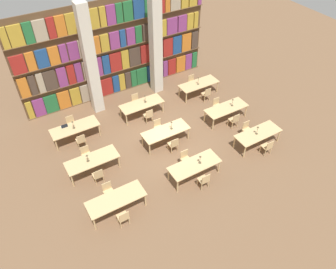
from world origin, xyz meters
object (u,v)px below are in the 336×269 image
reading_table_4 (166,132)px  chair_9 (158,127)px  chair_6 (98,175)px  reading_table_8 (199,84)px  desk_lamp_2 (87,157)px  pillar_center (156,44)px  desk_lamp_5 (73,123)px  desk_lamp_7 (198,79)px  desk_lamp_3 (171,124)px  reading_table_0 (116,200)px  reading_table_3 (92,161)px  chair_0 (123,217)px  desk_lamp_4 (233,101)px  chair_7 (86,154)px  chair_12 (81,140)px  reading_table_6 (75,128)px  desk_lamp_6 (145,97)px  chair_3 (185,158)px  chair_10 (234,120)px  chair_11 (217,105)px  chair_17 (192,81)px  reading_table_1 (194,165)px  chair_8 (174,144)px  reading_table_5 (226,109)px  reading_table_2 (258,134)px  chair_16 (206,94)px  desk_lamp_0 (200,158)px  chair_5 (247,129)px  pillar_left (90,62)px  chair_1 (108,191)px  reading_table_7 (142,105)px  chair_15 (136,101)px  chair_2 (204,180)px  chair_13 (71,123)px  chair_14 (148,115)px  chair_4 (267,147)px  desk_lamp_1 (258,129)px

reading_table_4 → chair_9: 0.78m
chair_6 → reading_table_8: chair_6 is taller
desk_lamp_2 → chair_9: (3.99, 0.75, -0.56)m
pillar_center → chair_6: (-5.74, -5.05, -2.53)m
desk_lamp_5 → desk_lamp_7: desk_lamp_7 is taller
desk_lamp_7 → desk_lamp_2: bearing=-161.5°
reading_table_4 → desk_lamp_3: 0.51m
reading_table_0 → reading_table_3: bearing=91.1°
chair_9 → desk_lamp_3: (0.32, -0.76, 0.61)m
chair_0 → reading_table_8: 9.57m
chair_0 → desk_lamp_4: (7.87, 3.19, 0.60)m
chair_7 → chair_6: bearing=90.0°
desk_lamp_3 → chair_12: bearing=156.1°
reading_table_6 → desk_lamp_6: desk_lamp_6 is taller
chair_3 → chair_10: bearing=-164.4°
chair_11 → chair_17: same height
desk_lamp_4 → reading_table_6: desk_lamp_4 is taller
reading_table_1 → chair_8: size_ratio=2.71×
reading_table_5 → desk_lamp_4: size_ratio=5.27×
chair_0 → reading_table_2: chair_0 is taller
reading_table_6 → chair_16: (7.56, -0.66, -0.22)m
reading_table_1 → desk_lamp_0: desk_lamp_0 is taller
chair_6 → chair_11: size_ratio=1.00×
chair_5 → reading_table_8: (-0.00, 4.29, 0.22)m
reading_table_5 → pillar_left: bearing=142.1°
chair_1 → reading_table_8: 8.74m
chair_1 → chair_11: same height
chair_0 → chair_1: same height
chair_11 → chair_16: 1.17m
desk_lamp_3 → reading_table_7: (-0.33, 2.59, -0.39)m
desk_lamp_5 → chair_15: desk_lamp_5 is taller
chair_2 → desk_lamp_0: bearing=71.2°
chair_13 → chair_14: same height
chair_12 → chair_16: (7.55, 0.08, 0.00)m
reading_table_5 → desk_lamp_6: 4.37m
reading_table_0 → chair_2: 3.83m
chair_6 → reading_table_6: bearing=88.3°
chair_6 → chair_13: size_ratio=1.00×
chair_4 → chair_12: (-7.51, 4.96, 0.00)m
chair_4 → reading_table_5: bearing=91.1°
reading_table_8 → chair_4: bearing=-90.0°
chair_9 → chair_15: size_ratio=1.00×
chair_0 → pillar_center: bearing=53.0°
chair_13 → desk_lamp_5: (-0.06, -0.79, 0.60)m
chair_16 → pillar_left: bearing=156.8°
desk_lamp_6 → chair_9: bearing=-97.2°
reading_table_1 → chair_5: 3.91m
chair_11 → chair_4: bearing=91.2°
reading_table_0 → desk_lamp_1: bearing=0.6°
chair_0 → chair_13: 6.52m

